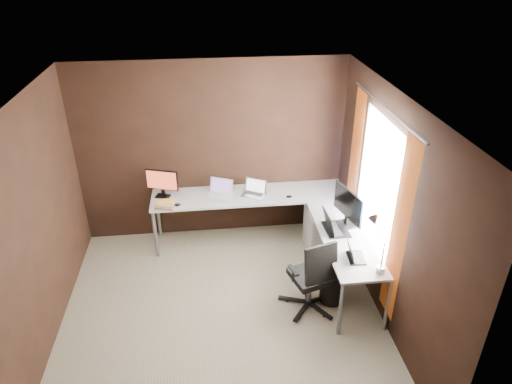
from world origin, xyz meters
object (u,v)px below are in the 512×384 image
Objects in this scene: monitor_right at (348,206)px; monitor_left at (162,182)px; laptop_black_small at (354,255)px; laptop_black_big at (333,226)px; drawer_pedestal at (322,230)px; office_chair at (311,288)px; book_stack at (165,204)px; laptop_silver at (254,191)px; desk_lamp at (377,237)px; wastebasket at (332,289)px; laptop_white at (220,192)px.

monitor_left is at bearing 51.63° from monitor_right.
laptop_black_big is at bearing 12.57° from laptop_black_small.
drawer_pedestal is 1.05× the size of monitor_right.
book_stack is at bearing 126.94° from office_chair.
drawer_pedestal is at bearing 54.29° from office_chair.
monitor_left reaches higher than book_stack.
monitor_right is 1.06m from office_chair.
drawer_pedestal is at bearing 6.78° from monitor_left.
desk_lamp is (1.05, -1.74, 0.36)m from laptop_silver.
laptop_silver is (-0.89, 0.34, 0.48)m from drawer_pedestal.
laptop_black_small reaches higher than wastebasket.
laptop_black_big is 2.17m from book_stack.
laptop_white is 2.10m from laptop_black_small.
laptop_black_big reaches higher than office_chair.
desk_lamp is at bearing -24.83° from laptop_white.
wastebasket is at bearing 1.56° from office_chair.
desk_lamp is (2.27, -1.83, 0.18)m from monitor_left.
office_chair reaches higher than laptop_black_small.
monitor_right reaches higher than wastebasket.
laptop_white is 1.46× the size of book_stack.
wastebasket is (-0.13, -1.03, -0.14)m from drawer_pedestal.
drawer_pedestal is 1.86× the size of wastebasket.
laptop_white is 1.96m from wastebasket.
laptop_white is at bearing -155.26° from laptop_silver.
office_chair is 2.98× the size of wastebasket.
monitor_left is 1.32× the size of wastebasket.
laptop_black_small is at bearing -174.45° from laptop_black_big.
desk_lamp reaches higher than wastebasket.
laptop_black_small is 0.43m from desk_lamp.
office_chair is (0.49, -1.46, -0.49)m from laptop_silver.
drawer_pedestal is 2.25× the size of laptop_black_small.
laptop_white is 2.36m from desk_lamp.
laptop_white reaches higher than laptop_silver.
laptop_black_small is at bearing -32.94° from book_stack.
laptop_black_small is at bearing -27.90° from office_chair.
monitor_right reaches higher than drawer_pedestal.
book_stack is at bearing 175.86° from drawer_pedestal.
drawer_pedestal is at bearing 9.26° from laptop_white.
laptop_white is 1.84m from office_chair.
wastebasket is (-0.15, 0.18, -0.61)m from laptop_black_small.
monitor_right is 0.59× the size of office_chair.
monitor_right reaches higher than laptop_black_big.
laptop_silver is 1.80m from laptop_black_small.
book_stack is 0.83× the size of wastebasket.
wastebasket is (-0.07, -0.39, -0.62)m from laptop_black_big.
monitor_right is 1.37m from laptop_silver.
office_chair is (1.71, -1.55, -0.67)m from monitor_left.
drawer_pedestal is 2.23× the size of book_stack.
laptop_silver is at bearing 37.78° from laptop_black_big.
laptop_black_big reaches higher than drawer_pedestal.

